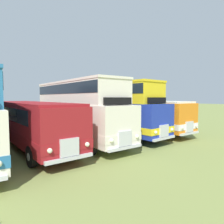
{
  "coord_description": "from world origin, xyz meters",
  "views": [
    {
      "loc": [
        -5.35,
        -13.61,
        3.29
      ],
      "look_at": [
        4.88,
        -0.17,
        2.07
      ],
      "focal_mm": 32.19,
      "sensor_mm": 36.0,
      "label": 1
    }
  ],
  "objects_px": {
    "bus_third_in_row": "(30,121)",
    "bus_fifth_in_row": "(111,107)",
    "bus_fourth_in_row": "(77,108)",
    "bus_sixth_in_row": "(142,114)"
  },
  "relations": [
    {
      "from": "bus_third_in_row",
      "to": "bus_fourth_in_row",
      "type": "bearing_deg",
      "value": -1.97
    },
    {
      "from": "bus_fourth_in_row",
      "to": "bus_sixth_in_row",
      "type": "bearing_deg",
      "value": -1.37
    },
    {
      "from": "bus_fifth_in_row",
      "to": "bus_sixth_in_row",
      "type": "bearing_deg",
      "value": -7.61
    },
    {
      "from": "bus_fifth_in_row",
      "to": "bus_sixth_in_row",
      "type": "distance_m",
      "value": 3.48
    },
    {
      "from": "bus_fourth_in_row",
      "to": "bus_fifth_in_row",
      "type": "bearing_deg",
      "value": 4.92
    },
    {
      "from": "bus_third_in_row",
      "to": "bus_fifth_in_row",
      "type": "distance_m",
      "value": 6.76
    },
    {
      "from": "bus_third_in_row",
      "to": "bus_fifth_in_row",
      "type": "xyz_separation_m",
      "value": [
        6.72,
        0.17,
        0.72
      ]
    },
    {
      "from": "bus_fourth_in_row",
      "to": "bus_third_in_row",
      "type": "bearing_deg",
      "value": 178.03
    },
    {
      "from": "bus_third_in_row",
      "to": "bus_sixth_in_row",
      "type": "relative_size",
      "value": 1.12
    },
    {
      "from": "bus_third_in_row",
      "to": "bus_fourth_in_row",
      "type": "distance_m",
      "value": 3.44
    }
  ]
}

